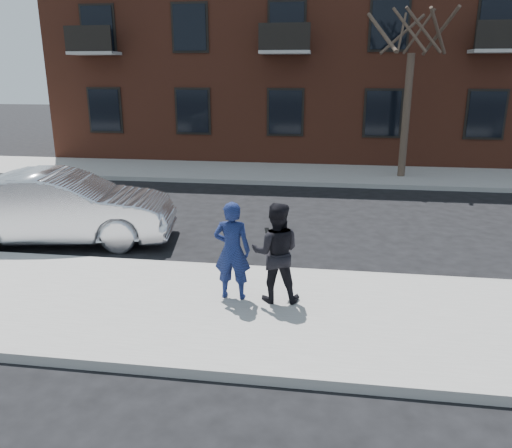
% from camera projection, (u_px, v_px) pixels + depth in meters
% --- Properties ---
extents(ground, '(100.00, 100.00, 0.00)m').
position_uv_depth(ground, '(207.00, 308.00, 8.26)').
color(ground, black).
rests_on(ground, ground).
extents(near_sidewalk, '(50.00, 3.50, 0.15)m').
position_uv_depth(near_sidewalk, '(203.00, 310.00, 8.00)').
color(near_sidewalk, gray).
rests_on(near_sidewalk, ground).
extents(near_curb, '(50.00, 0.10, 0.15)m').
position_uv_depth(near_curb, '(226.00, 269.00, 9.71)').
color(near_curb, '#999691').
rests_on(near_curb, ground).
extents(far_sidewalk, '(50.00, 3.50, 0.15)m').
position_uv_depth(far_sidewalk, '(278.00, 173.00, 18.88)').
color(far_sidewalk, gray).
rests_on(far_sidewalk, ground).
extents(far_curb, '(50.00, 0.10, 0.15)m').
position_uv_depth(far_curb, '(272.00, 183.00, 17.18)').
color(far_curb, '#999691').
rests_on(far_curb, ground).
extents(apartment_building, '(24.30, 10.30, 12.30)m').
position_uv_depth(apartment_building, '(337.00, 18.00, 23.22)').
color(apartment_building, brown).
rests_on(apartment_building, ground).
extents(street_tree, '(3.60, 3.60, 6.80)m').
position_uv_depth(street_tree, '(415.00, 15.00, 16.43)').
color(street_tree, '#33271E').
rests_on(street_tree, far_sidewalk).
extents(silver_sedan, '(5.18, 2.58, 1.63)m').
position_uv_depth(silver_sedan, '(61.00, 208.00, 11.20)').
color(silver_sedan, silver).
rests_on(silver_sedan, ground).
extents(man_hoodie, '(0.60, 0.48, 1.64)m').
position_uv_depth(man_hoodie, '(232.00, 251.00, 8.07)').
color(man_hoodie, navy).
rests_on(man_hoodie, near_sidewalk).
extents(man_peacoat, '(0.85, 0.68, 1.65)m').
position_uv_depth(man_peacoat, '(276.00, 252.00, 7.98)').
color(man_peacoat, black).
rests_on(man_peacoat, near_sidewalk).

